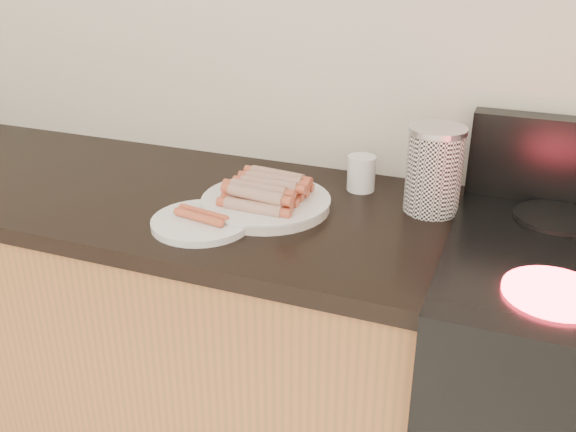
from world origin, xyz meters
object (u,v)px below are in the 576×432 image
at_px(canister, 434,170).
at_px(mug, 361,173).
at_px(side_plate, 201,222).
at_px(main_plate, 266,204).

bearing_deg(canister, mug, 160.83).
bearing_deg(canister, side_plate, -149.81).
bearing_deg(main_plate, canister, 19.37).
bearing_deg(main_plate, mug, 47.38).
xyz_separation_m(side_plate, canister, (0.46, 0.27, 0.09)).
distance_m(canister, mug, 0.20).
distance_m(main_plate, mug, 0.26).
relative_size(main_plate, side_plate, 1.35).
bearing_deg(mug, side_plate, -129.48).
xyz_separation_m(canister, mug, (-0.18, 0.06, -0.06)).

